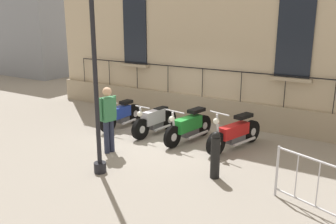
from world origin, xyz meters
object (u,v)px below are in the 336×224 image
object	(u,v)px
bollard	(215,155)
crowd_barrier	(329,190)
motorcycle_silver	(155,121)
motorcycle_green	(189,127)
lamppost	(91,2)
motorcycle_blue	(121,115)
motorcycle_red	(235,134)
pedestrian_standing	(108,116)

from	to	relation	value
bollard	crowd_barrier	bearing A→B (deg)	78.15
motorcycle_silver	crowd_barrier	size ratio (longest dim) A/B	0.92
motorcycle_green	crowd_barrier	bearing A→B (deg)	60.47
motorcycle_green	lamppost	size ratio (longest dim) A/B	0.43
motorcycle_blue	crowd_barrier	xyz separation A→B (m)	(2.30, 6.51, 0.16)
motorcycle_silver	lamppost	world-z (taller)	lamppost
lamppost	motorcycle_green	bearing A→B (deg)	166.71
motorcycle_silver	crowd_barrier	xyz separation A→B (m)	(2.32, 5.23, 0.15)
motorcycle_red	lamppost	distance (m)	4.96
crowd_barrier	motorcycle_green	bearing A→B (deg)	-119.53
motorcycle_green	motorcycle_blue	bearing A→B (deg)	-90.29
motorcycle_green	pedestrian_standing	world-z (taller)	pedestrian_standing
crowd_barrier	pedestrian_standing	xyz separation A→B (m)	(-0.44, -5.40, 0.43)
motorcycle_silver	motorcycle_red	xyz separation A→B (m)	(-0.13, 2.50, 0.01)
motorcycle_silver	motorcycle_green	distance (m)	1.18
motorcycle_blue	lamppost	distance (m)	4.78
crowd_barrier	pedestrian_standing	size ratio (longest dim) A/B	1.20
motorcycle_blue	motorcycle_red	size ratio (longest dim) A/B	0.90
lamppost	pedestrian_standing	xyz separation A→B (m)	(-1.08, -0.66, -2.75)
motorcycle_blue	bollard	bearing A→B (deg)	66.35
crowd_barrier	pedestrian_standing	world-z (taller)	pedestrian_standing
motorcycle_silver	pedestrian_standing	distance (m)	1.97
motorcycle_blue	bollard	xyz separation A→B (m)	(1.80, 4.12, 0.13)
lamppost	motorcycle_blue	bearing A→B (deg)	-148.94
bollard	pedestrian_standing	world-z (taller)	pedestrian_standing
motorcycle_red	motorcycle_green	bearing A→B (deg)	-83.34
motorcycle_green	bollard	size ratio (longest dim) A/B	1.89
motorcycle_silver	motorcycle_green	size ratio (longest dim) A/B	0.94
motorcycle_green	pedestrian_standing	distance (m)	2.35
motorcycle_red	crowd_barrier	xyz separation A→B (m)	(2.45, 2.72, 0.14)
motorcycle_red	bollard	size ratio (longest dim) A/B	1.98
lamppost	bollard	distance (m)	4.13
motorcycle_red	lamppost	world-z (taller)	lamppost
motorcycle_red	pedestrian_standing	world-z (taller)	pedestrian_standing
motorcycle_red	pedestrian_standing	bearing A→B (deg)	-53.16
motorcycle_green	lamppost	distance (m)	4.47
motorcycle_red	lamppost	bearing A→B (deg)	-33.16
lamppost	crowd_barrier	distance (m)	5.74
motorcycle_blue	pedestrian_standing	xyz separation A→B (m)	(1.86, 1.11, 0.58)
motorcycle_blue	motorcycle_green	size ratio (longest dim) A/B	0.94
motorcycle_red	crowd_barrier	size ratio (longest dim) A/B	1.02
bollard	motorcycle_green	bearing A→B (deg)	-137.28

